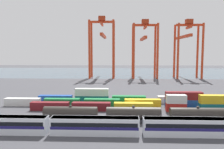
{
  "coord_description": "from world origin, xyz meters",
  "views": [
    {
      "loc": [
        -3.67,
        -72.58,
        18.22
      ],
      "look_at": [
        -7.27,
        21.96,
        9.0
      ],
      "focal_mm": 36.27,
      "sensor_mm": 36.0,
      "label": 1
    }
  ],
  "objects_px": {
    "shipping_container_5": "(219,108)",
    "gantry_crane_east": "(187,42)",
    "gantry_crane_west": "(102,41)",
    "freight_tank_row": "(165,115)",
    "shipping_container_13": "(184,103)",
    "passenger_train": "(95,125)",
    "shipping_container_20": "(204,100)",
    "shipping_container_1": "(91,106)",
    "gantry_crane_central": "(144,43)"
  },
  "relations": [
    {
      "from": "shipping_container_5",
      "to": "gantry_crane_east",
      "type": "distance_m",
      "value": 101.34
    },
    {
      "from": "shipping_container_5",
      "to": "gantry_crane_west",
      "type": "xyz_separation_m",
      "value": [
        -43.82,
        96.74,
        25.51
      ]
    },
    {
      "from": "shipping_container_5",
      "to": "gantry_crane_west",
      "type": "relative_size",
      "value": 0.28
    },
    {
      "from": "freight_tank_row",
      "to": "shipping_container_13",
      "type": "bearing_deg",
      "value": 61.38
    },
    {
      "from": "freight_tank_row",
      "to": "shipping_container_5",
      "type": "xyz_separation_m",
      "value": [
        18.8,
        11.75,
        -0.8
      ]
    },
    {
      "from": "passenger_train",
      "to": "shipping_container_20",
      "type": "distance_m",
      "value": 47.86
    },
    {
      "from": "shipping_container_5",
      "to": "shipping_container_20",
      "type": "height_order",
      "value": "same"
    },
    {
      "from": "freight_tank_row",
      "to": "shipping_container_1",
      "type": "height_order",
      "value": "freight_tank_row"
    },
    {
      "from": "shipping_container_5",
      "to": "gantry_crane_east",
      "type": "bearing_deg",
      "value": 79.84
    },
    {
      "from": "shipping_container_13",
      "to": "gantry_crane_west",
      "type": "bearing_deg",
      "value": 110.73
    },
    {
      "from": "passenger_train",
      "to": "gantry_crane_east",
      "type": "bearing_deg",
      "value": 65.54
    },
    {
      "from": "freight_tank_row",
      "to": "shipping_container_5",
      "type": "bearing_deg",
      "value": 32.01
    },
    {
      "from": "shipping_container_5",
      "to": "passenger_train",
      "type": "bearing_deg",
      "value": -150.11
    },
    {
      "from": "gantry_crane_west",
      "to": "gantry_crane_central",
      "type": "xyz_separation_m",
      "value": [
        30.59,
        -0.64,
        -1.59
      ]
    },
    {
      "from": "passenger_train",
      "to": "freight_tank_row",
      "type": "height_order",
      "value": "freight_tank_row"
    },
    {
      "from": "shipping_container_20",
      "to": "gantry_crane_west",
      "type": "bearing_deg",
      "value": 116.84
    },
    {
      "from": "gantry_crane_central",
      "to": "gantry_crane_east",
      "type": "height_order",
      "value": "gantry_crane_central"
    },
    {
      "from": "gantry_crane_west",
      "to": "gantry_crane_east",
      "type": "relative_size",
      "value": 1.06
    },
    {
      "from": "shipping_container_13",
      "to": "freight_tank_row",
      "type": "bearing_deg",
      "value": -118.62
    },
    {
      "from": "shipping_container_20",
      "to": "gantry_crane_central",
      "type": "height_order",
      "value": "gantry_crane_central"
    },
    {
      "from": "shipping_container_1",
      "to": "gantry_crane_west",
      "type": "distance_m",
      "value": 100.13
    },
    {
      "from": "passenger_train",
      "to": "gantry_crane_central",
      "type": "xyz_separation_m",
      "value": [
        22.9,
        116.87,
        23.08
      ]
    },
    {
      "from": "shipping_container_13",
      "to": "shipping_container_5",
      "type": "bearing_deg",
      "value": -31.03
    },
    {
      "from": "shipping_container_20",
      "to": "gantry_crane_central",
      "type": "relative_size",
      "value": 0.29
    },
    {
      "from": "shipping_container_5",
      "to": "shipping_container_13",
      "type": "height_order",
      "value": "same"
    },
    {
      "from": "gantry_crane_west",
      "to": "gantry_crane_central",
      "type": "bearing_deg",
      "value": -1.2
    },
    {
      "from": "shipping_container_5",
      "to": "shipping_container_13",
      "type": "xyz_separation_m",
      "value": [
        -9.33,
        5.61,
        0.0
      ]
    },
    {
      "from": "shipping_container_20",
      "to": "shipping_container_5",
      "type": "bearing_deg",
      "value": -87.19
    },
    {
      "from": "shipping_container_1",
      "to": "shipping_container_13",
      "type": "bearing_deg",
      "value": 10.5
    },
    {
      "from": "freight_tank_row",
      "to": "shipping_container_20",
      "type": "xyz_separation_m",
      "value": [
        18.25,
        22.97,
        -0.8
      ]
    },
    {
      "from": "shipping_container_20",
      "to": "gantry_crane_west",
      "type": "xyz_separation_m",
      "value": [
        -43.27,
        85.52,
        25.51
      ]
    },
    {
      "from": "passenger_train",
      "to": "gantry_crane_east",
      "type": "xyz_separation_m",
      "value": [
        53.49,
        117.61,
        23.48
      ]
    },
    {
      "from": "gantry_crane_west",
      "to": "passenger_train",
      "type": "bearing_deg",
      "value": -86.26
    },
    {
      "from": "passenger_train",
      "to": "shipping_container_5",
      "type": "distance_m",
      "value": 41.69
    },
    {
      "from": "shipping_container_13",
      "to": "gantry_crane_west",
      "type": "relative_size",
      "value": 0.28
    },
    {
      "from": "shipping_container_20",
      "to": "gantry_crane_east",
      "type": "bearing_deg",
      "value": 78.19
    },
    {
      "from": "freight_tank_row",
      "to": "gantry_crane_east",
      "type": "bearing_deg",
      "value": 71.58
    },
    {
      "from": "shipping_container_1",
      "to": "gantry_crane_east",
      "type": "height_order",
      "value": "gantry_crane_east"
    },
    {
      "from": "shipping_container_20",
      "to": "gantry_crane_east",
      "type": "distance_m",
      "value": 90.79
    },
    {
      "from": "shipping_container_5",
      "to": "shipping_container_20",
      "type": "xyz_separation_m",
      "value": [
        -0.55,
        11.22,
        0.0
      ]
    },
    {
      "from": "passenger_train",
      "to": "gantry_crane_central",
      "type": "relative_size",
      "value": 1.46
    },
    {
      "from": "freight_tank_row",
      "to": "shipping_container_1",
      "type": "relative_size",
      "value": 5.25
    },
    {
      "from": "shipping_container_20",
      "to": "freight_tank_row",
      "type": "bearing_deg",
      "value": -128.46
    },
    {
      "from": "shipping_container_1",
      "to": "gantry_crane_east",
      "type": "relative_size",
      "value": 0.29
    },
    {
      "from": "freight_tank_row",
      "to": "gantry_crane_east",
      "type": "relative_size",
      "value": 1.53
    },
    {
      "from": "shipping_container_20",
      "to": "shipping_container_1",
      "type": "bearing_deg",
      "value": -163.96
    },
    {
      "from": "passenger_train",
      "to": "shipping_container_5",
      "type": "relative_size",
      "value": 5.02
    },
    {
      "from": "passenger_train",
      "to": "shipping_container_5",
      "type": "height_order",
      "value": "passenger_train"
    },
    {
      "from": "passenger_train",
      "to": "gantry_crane_central",
      "type": "distance_m",
      "value": 121.31
    },
    {
      "from": "passenger_train",
      "to": "freight_tank_row",
      "type": "relative_size",
      "value": 0.96
    }
  ]
}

